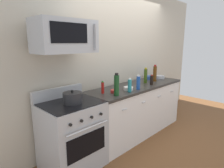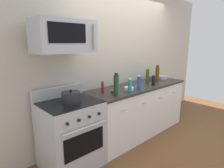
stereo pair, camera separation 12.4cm
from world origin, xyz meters
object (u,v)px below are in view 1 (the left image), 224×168
Objects in this scene: stockpot at (72,98)px; bowl_steel_prep at (160,77)px; bottle_wine_green at (117,85)px; bottle_soda_blue at (138,83)px; bowl_red_small at (114,91)px; bowl_blue_mixing at (150,77)px; bottle_wine_amber at (155,74)px; bottle_dish_soap at (130,86)px; microwave at (65,36)px; bowl_white_ceramic at (128,88)px; range_oven at (72,134)px; bottle_soy_sauce_dark at (152,80)px; bottle_hot_sauce_red at (103,88)px; bottle_olive_oil at (146,76)px.

bowl_steel_prep is at bearing 2.32° from stockpot.
bottle_soda_blue is at bearing -1.14° from bottle_wine_green.
bowl_blue_mixing is at bearing 9.24° from bowl_red_small.
bowl_steel_prep is at bearing 13.17° from bottle_wine_amber.
bottle_soda_blue is (0.23, 0.00, 0.01)m from bottle_dish_soap.
bottle_wine_green is (0.66, -0.25, -0.67)m from microwave.
bowl_white_ceramic is at bearing 48.41° from bottle_dish_soap.
microwave reaches higher than bottle_wine_amber.
range_oven is 2.12m from bowl_blue_mixing.
microwave is 3.08× the size of stockpot.
bottle_soy_sauce_dark is at bearing -156.93° from bottle_wine_amber.
range_oven is 9.29× the size of bowl_red_small.
bowl_white_ceramic is at bearing -19.61° from bottle_hot_sauce_red.
bottle_dish_soap reaches higher than bowl_white_ceramic.
bottle_hot_sauce_red reaches higher than bowl_red_small.
bottle_hot_sauce_red is 0.19m from bowl_red_small.
stockpot is (-1.62, 0.12, -0.02)m from bottle_soy_sauce_dark.
bottle_hot_sauce_red is at bearing -179.63° from bowl_steel_prep.
microwave reaches higher than stockpot.
stockpot is (-2.06, -0.19, 0.04)m from bowl_blue_mixing.
bottle_wine_green reaches higher than stockpot.
bottle_soda_blue is at bearing -12.39° from microwave.
bottle_soda_blue is at bearing -22.76° from bottle_hot_sauce_red.
bottle_wine_green is at bearing -75.02° from bottle_hot_sauce_red.
bowl_white_ceramic is at bearing -9.36° from microwave.
bottle_soy_sauce_dark is 0.45m from bottle_soda_blue.
bottle_wine_amber is 2.83× the size of bowl_red_small.
bottle_soy_sauce_dark is 0.57× the size of bottle_wine_amber.
bowl_blue_mixing is (0.44, 0.32, -0.05)m from bottle_soy_sauce_dark.
bottle_olive_oil is 0.62m from bowl_steel_prep.
bottle_soda_blue is 1.26× the size of bowl_blue_mixing.
bottle_olive_oil is (1.01, 0.19, -0.02)m from bottle_wine_green.
bottle_wine_amber is 0.28m from bottle_olive_oil.
bottle_soda_blue is at bearing -18.29° from bowl_red_small.
bottle_wine_green reaches higher than bottle_dish_soap.
bowl_red_small is at bearing -178.43° from bottle_wine_amber.
bottle_hot_sauce_red is 0.60m from stockpot.
bottle_wine_amber is 0.79m from bottle_soda_blue.
bottle_wine_green is at bearing -169.20° from bottle_olive_oil.
bowl_blue_mixing is 0.24m from bowl_steel_prep.
bottle_wine_amber is (1.34, -0.07, 0.07)m from bottle_hot_sauce_red.
bowl_white_ceramic is (-0.59, 0.05, -0.06)m from bottle_soy_sauce_dark.
range_oven is 0.92m from bottle_wine_green.
bottle_dish_soap is (0.28, -0.01, -0.05)m from bottle_wine_green.
microwave is at bearing 167.61° from bottle_soda_blue.
bottle_olive_oil is 0.66m from bowl_white_ceramic.
bowl_steel_prep is at bearing 0.98° from range_oven.
bottle_soda_blue is at bearing -7.74° from stockpot.
stockpot reaches higher than bowl_steel_prep.
bottle_olive_oil is 1.53× the size of bowl_steel_prep.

